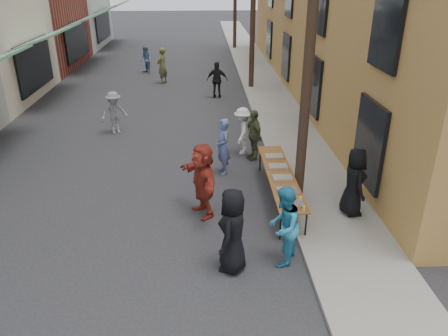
{
  "coord_description": "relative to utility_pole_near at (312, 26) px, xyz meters",
  "views": [
    {
      "loc": [
        1.81,
        -7.21,
        5.7
      ],
      "look_at": [
        2.28,
        2.33,
        1.3
      ],
      "focal_mm": 35.0,
      "sensor_mm": 36.0,
      "label": 1
    }
  ],
  "objects": [
    {
      "name": "guest_front_e",
      "position": [
        -0.9,
        2.86,
        -3.67
      ],
      "size": [
        0.71,
        1.05,
        1.65
      ],
      "primitive_type": "imported",
      "rotation": [
        0.0,
        0.0,
        -1.22
      ],
      "color": "#4E5B34",
      "rests_on": "ground"
    },
    {
      "name": "catering_tray_sausage",
      "position": [
        -0.5,
        -1.61,
        -3.71
      ],
      "size": [
        0.5,
        0.33,
        0.08
      ],
      "primitive_type": "cube",
      "color": "maroon",
      "rests_on": "serving_table"
    },
    {
      "name": "catering_tray_foil_b",
      "position": [
        -0.5,
        -0.96,
        -3.71
      ],
      "size": [
        0.5,
        0.33,
        0.08
      ],
      "primitive_type": "cube",
      "color": "#B2B2B7",
      "rests_on": "serving_table"
    },
    {
      "name": "catering_tray_buns_end",
      "position": [
        -0.5,
        1.14,
        -3.71
      ],
      "size": [
        0.5,
        0.33,
        0.08
      ],
      "primitive_type": "cube",
      "color": "tan",
      "rests_on": "serving_table"
    },
    {
      "name": "passerby_mid",
      "position": [
        -1.81,
        10.27,
        -3.65
      ],
      "size": [
        1.04,
        0.53,
        1.7
      ],
      "primitive_type": "imported",
      "rotation": [
        0.0,
        0.0,
        3.03
      ],
      "color": "black",
      "rests_on": "ground"
    },
    {
      "name": "guest_front_c",
      "position": [
        -0.9,
        -2.68,
        -3.62
      ],
      "size": [
        0.96,
        1.05,
        1.76
      ],
      "primitive_type": "imported",
      "rotation": [
        0.0,
        0.0,
        -1.99
      ],
      "color": "teal",
      "rests_on": "ground"
    },
    {
      "name": "guest_front_a",
      "position": [
        -1.95,
        -2.82,
        -3.59
      ],
      "size": [
        0.85,
        1.03,
        1.82
      ],
      "primitive_type": "imported",
      "rotation": [
        0.0,
        0.0,
        -1.93
      ],
      "color": "black",
      "rests_on": "ground"
    },
    {
      "name": "catering_tray_foil_d",
      "position": [
        -0.5,
        0.44,
        -3.71
      ],
      "size": [
        0.5,
        0.33,
        0.08
      ],
      "primitive_type": "cube",
      "color": "#B2B2B7",
      "rests_on": "serving_table"
    },
    {
      "name": "utility_pole_near",
      "position": [
        0.0,
        0.0,
        0.0
      ],
      "size": [
        0.26,
        0.26,
        9.0
      ],
      "primitive_type": "cylinder",
      "color": "#2D2116",
      "rests_on": "ground"
    },
    {
      "name": "condiment_jar_b",
      "position": [
        -0.72,
        -1.81,
        -3.71
      ],
      "size": [
        0.07,
        0.07,
        0.08
      ],
      "primitive_type": "cylinder",
      "color": "#A57F26",
      "rests_on": "serving_table"
    },
    {
      "name": "guest_front_b",
      "position": [
        -1.93,
        1.81,
        -3.64
      ],
      "size": [
        0.57,
        0.71,
        1.71
      ],
      "primitive_type": "imported",
      "rotation": [
        0.0,
        0.0,
        -1.29
      ],
      "color": "#51699D",
      "rests_on": "ground"
    },
    {
      "name": "condiment_jar_a",
      "position": [
        -0.72,
        -1.91,
        -3.71
      ],
      "size": [
        0.07,
        0.07,
        0.08
      ],
      "primitive_type": "cylinder",
      "color": "#A57F26",
      "rests_on": "serving_table"
    },
    {
      "name": "passerby_right",
      "position": [
        -4.64,
        13.27,
        -3.56
      ],
      "size": [
        0.73,
        0.82,
        1.88
      ],
      "primitive_type": "imported",
      "rotation": [
        0.0,
        0.0,
        4.21
      ],
      "color": "brown",
      "rests_on": "ground"
    },
    {
      "name": "server",
      "position": [
        1.13,
        -0.9,
        -3.54
      ],
      "size": [
        0.61,
        0.88,
        1.73
      ],
      "primitive_type": "imported",
      "rotation": [
        0.0,
        0.0,
        1.65
      ],
      "color": "black",
      "rests_on": "sidewalk"
    },
    {
      "name": "cup_stack",
      "position": [
        -0.3,
        -1.86,
        -3.69
      ],
      "size": [
        0.08,
        0.08,
        0.12
      ],
      "primitive_type": "cylinder",
      "color": "tan",
      "rests_on": "serving_table"
    },
    {
      "name": "guest_queue_back",
      "position": [
        -2.54,
        -0.59,
        -3.55
      ],
      "size": [
        1.2,
        1.84,
        1.9
      ],
      "primitive_type": "imported",
      "rotation": [
        0.0,
        0.0,
        -1.17
      ],
      "color": "#9C2F22",
      "rests_on": "ground"
    },
    {
      "name": "sidewalk",
      "position": [
        0.7,
        12.0,
        -4.45
      ],
      "size": [
        2.2,
        60.0,
        0.1
      ],
      "primitive_type": "cube",
      "color": "gray",
      "rests_on": "ground"
    },
    {
      "name": "condiment_jar_c",
      "position": [
        -0.72,
        -1.71,
        -3.71
      ],
      "size": [
        0.07,
        0.07,
        0.08
      ],
      "primitive_type": "cylinder",
      "color": "#A57F26",
      "rests_on": "serving_table"
    },
    {
      "name": "serving_table",
      "position": [
        -0.5,
        0.04,
        -3.79
      ],
      "size": [
        0.7,
        4.0,
        0.75
      ],
      "color": "brown",
      "rests_on": "ground"
    },
    {
      "name": "passerby_left",
      "position": [
        -5.8,
        5.56,
        -3.71
      ],
      "size": [
        1.18,
        1.0,
        1.58
      ],
      "primitive_type": "imported",
      "rotation": [
        0.0,
        0.0,
        0.5
      ],
      "color": "gray",
      "rests_on": "ground"
    },
    {
      "name": "guest_front_d",
      "position": [
        -1.22,
        3.31,
        -3.71
      ],
      "size": [
        0.82,
        1.13,
        1.58
      ],
      "primitive_type": "imported",
      "rotation": [
        0.0,
        0.0,
        -1.81
      ],
      "color": "silver",
      "rests_on": "ground"
    },
    {
      "name": "catering_tray_buns",
      "position": [
        -0.5,
        -0.26,
        -3.71
      ],
      "size": [
        0.5,
        0.33,
        0.08
      ],
      "primitive_type": "cube",
      "color": "tan",
      "rests_on": "serving_table"
    },
    {
      "name": "ground",
      "position": [
        -4.3,
        -3.0,
        -4.5
      ],
      "size": [
        120.0,
        120.0,
        0.0
      ],
      "primitive_type": "plane",
      "color": "#28282B",
      "rests_on": "ground"
    },
    {
      "name": "passerby_far",
      "position": [
        -5.8,
        15.84,
        -3.72
      ],
      "size": [
        0.91,
        0.96,
        1.56
      ],
      "primitive_type": "imported",
      "rotation": [
        0.0,
        0.0,
        5.29
      ],
      "color": "#5574A4",
      "rests_on": "ground"
    }
  ]
}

